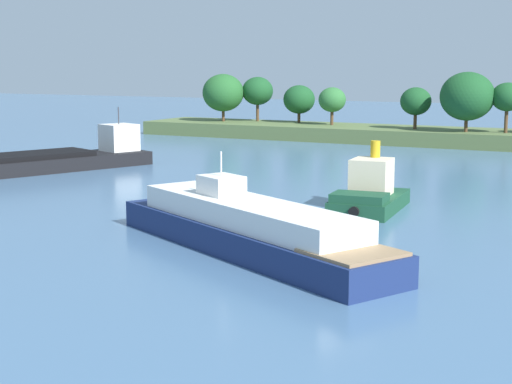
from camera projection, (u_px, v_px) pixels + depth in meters
treeline_island at (351, 119)px, 107.38m from camera, size 61.13×11.86×9.48m
white_riverboat at (248, 228)px, 42.80m from camera, size 20.87×13.41×5.36m
tugboat at (370, 193)px, 55.13m from camera, size 4.85×8.96×4.86m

